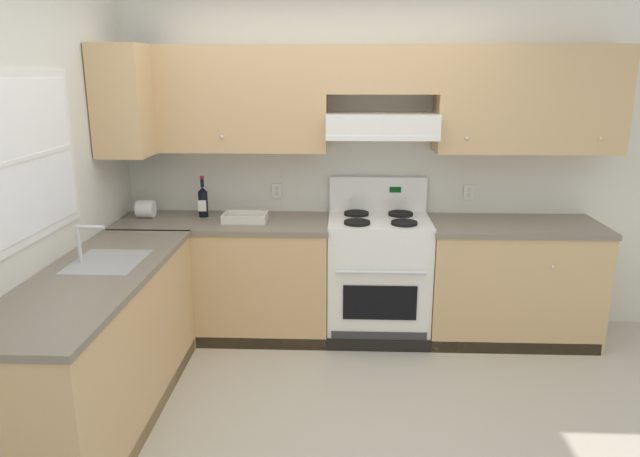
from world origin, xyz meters
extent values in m
plane|color=#B2AA99|center=(0.00, 0.00, 0.00)|extent=(7.04, 7.04, 0.00)
cube|color=silver|center=(0.46, 1.62, 1.27)|extent=(4.68, 0.12, 2.55)
cube|color=tan|center=(-0.73, 1.38, 1.80)|extent=(1.50, 0.34, 0.76)
cube|color=tan|center=(1.48, 1.38, 1.80)|extent=(1.33, 0.34, 0.76)
cube|color=tan|center=(0.42, 1.38, 2.01)|extent=(0.80, 0.34, 0.34)
cube|color=white|center=(0.42, 1.34, 1.62)|extent=(0.80, 0.46, 0.17)
cube|color=white|center=(0.42, 1.12, 1.54)|extent=(0.80, 0.03, 0.04)
sphere|color=silver|center=(-0.73, 1.20, 1.54)|extent=(0.02, 0.02, 0.02)
sphere|color=silver|center=(1.02, 1.20, 1.54)|extent=(0.02, 0.02, 0.02)
sphere|color=silver|center=(1.95, 1.20, 1.54)|extent=(0.02, 0.02, 0.02)
cube|color=silver|center=(-0.38, 1.55, 1.08)|extent=(0.08, 0.01, 0.12)
cube|color=silver|center=(-0.38, 1.54, 1.10)|extent=(0.03, 0.00, 0.03)
cube|color=silver|center=(-0.38, 1.54, 1.06)|extent=(0.03, 0.00, 0.03)
cube|color=silver|center=(1.13, 1.55, 1.08)|extent=(0.08, 0.01, 0.12)
cube|color=silver|center=(1.13, 1.54, 1.10)|extent=(0.03, 0.00, 0.03)
cube|color=silver|center=(1.13, 1.54, 1.06)|extent=(0.03, 0.00, 0.03)
cube|color=silver|center=(-1.62, 0.10, 1.27)|extent=(0.12, 4.00, 2.55)
cube|color=white|center=(-1.57, 0.10, 1.55)|extent=(0.04, 1.00, 0.92)
cube|color=white|center=(-1.55, 0.10, 1.55)|extent=(0.01, 0.90, 0.82)
cube|color=white|center=(-1.54, 0.10, 1.55)|extent=(0.01, 0.90, 0.02)
cube|color=tan|center=(-1.38, 1.20, 1.80)|extent=(0.34, 0.64, 0.76)
cube|color=tan|center=(-0.75, 1.25, 0.44)|extent=(1.56, 0.61, 0.87)
cube|color=#756B5B|center=(-0.75, 1.25, 0.89)|extent=(1.59, 0.63, 0.04)
cube|color=tan|center=(1.43, 1.25, 0.44)|extent=(1.25, 0.61, 0.87)
cube|color=#756B5B|center=(1.43, 1.25, 0.89)|extent=(1.27, 0.63, 0.04)
cube|color=black|center=(0.26, 0.97, 0.04)|extent=(3.54, 0.06, 0.09)
sphere|color=silver|center=(-1.06, 0.93, 0.68)|extent=(0.03, 0.03, 0.03)
sphere|color=silver|center=(1.61, 0.93, 0.68)|extent=(0.03, 0.03, 0.03)
cube|color=tan|center=(-1.25, 0.00, 0.44)|extent=(0.61, 1.89, 0.87)
cube|color=#756B5B|center=(-1.25, 0.00, 0.89)|extent=(0.63, 1.91, 0.04)
cube|color=black|center=(-0.97, 0.00, 0.04)|extent=(0.06, 1.85, 0.09)
cube|color=#999B9E|center=(-1.25, 0.23, 0.91)|extent=(0.40, 0.48, 0.01)
cube|color=#28282B|center=(-1.25, 0.23, 0.84)|extent=(0.34, 0.42, 0.14)
cylinder|color=silver|center=(-1.41, 0.23, 1.02)|extent=(0.03, 0.03, 0.22)
cylinder|color=silver|center=(-1.33, 0.23, 1.12)|extent=(0.16, 0.02, 0.02)
cube|color=white|center=(0.42, 1.25, 0.46)|extent=(0.76, 0.58, 0.91)
cube|color=black|center=(0.42, 0.95, 0.38)|extent=(0.53, 0.01, 0.26)
cylinder|color=silver|center=(0.42, 0.93, 0.62)|extent=(0.65, 0.02, 0.02)
cube|color=#333333|center=(0.42, 0.96, 0.10)|extent=(0.70, 0.01, 0.11)
cube|color=white|center=(0.42, 1.25, 0.92)|extent=(0.76, 0.58, 0.02)
cube|color=white|center=(0.42, 1.52, 1.05)|extent=(0.76, 0.04, 0.29)
cube|color=#053F0C|center=(0.55, 1.50, 1.10)|extent=(0.09, 0.01, 0.04)
cylinder|color=black|center=(0.25, 1.11, 0.94)|extent=(0.19, 0.19, 0.02)
cylinder|color=black|center=(0.25, 1.11, 0.93)|extent=(0.07, 0.07, 0.01)
cylinder|color=black|center=(0.59, 1.11, 0.94)|extent=(0.19, 0.19, 0.02)
cylinder|color=black|center=(0.59, 1.11, 0.93)|extent=(0.07, 0.07, 0.01)
cylinder|color=black|center=(0.25, 1.39, 0.94)|extent=(0.19, 0.19, 0.02)
cylinder|color=black|center=(0.25, 1.39, 0.93)|extent=(0.07, 0.07, 0.01)
cylinder|color=black|center=(0.59, 1.39, 0.94)|extent=(0.19, 0.19, 0.02)
cylinder|color=black|center=(0.59, 1.39, 0.93)|extent=(0.07, 0.07, 0.01)
cylinder|color=white|center=(0.21, 1.50, 1.03)|extent=(0.04, 0.02, 0.04)
cylinder|color=white|center=(0.35, 1.50, 1.03)|extent=(0.04, 0.02, 0.04)
cylinder|color=white|center=(0.49, 1.50, 1.03)|extent=(0.04, 0.02, 0.04)
cylinder|color=white|center=(0.63, 1.50, 1.03)|extent=(0.04, 0.02, 0.04)
cylinder|color=black|center=(-0.93, 1.36, 1.01)|extent=(0.07, 0.07, 0.20)
cone|color=black|center=(-0.93, 1.36, 1.12)|extent=(0.07, 0.07, 0.04)
cylinder|color=black|center=(-0.93, 1.36, 1.19)|extent=(0.03, 0.03, 0.09)
cylinder|color=maroon|center=(-0.93, 1.36, 1.22)|extent=(0.03, 0.03, 0.02)
cube|color=silver|center=(-0.93, 1.32, 1.00)|extent=(0.06, 0.00, 0.09)
cube|color=beige|center=(-0.59, 1.23, 0.92)|extent=(0.26, 0.18, 0.02)
cube|color=beige|center=(-0.59, 1.12, 0.94)|extent=(0.33, 0.01, 0.06)
cube|color=beige|center=(-0.59, 1.33, 0.94)|extent=(0.33, 0.01, 0.06)
cube|color=beige|center=(-0.74, 1.23, 0.94)|extent=(0.01, 0.19, 0.06)
cube|color=beige|center=(-0.43, 1.23, 0.94)|extent=(0.01, 0.19, 0.06)
cylinder|color=white|center=(-1.37, 1.31, 0.98)|extent=(0.13, 0.13, 0.13)
cylinder|color=#9E7A51|center=(-1.43, 1.31, 0.98)|extent=(0.01, 0.04, 0.04)
camera|label=1|loc=(0.15, -3.04, 2.00)|focal=33.15mm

